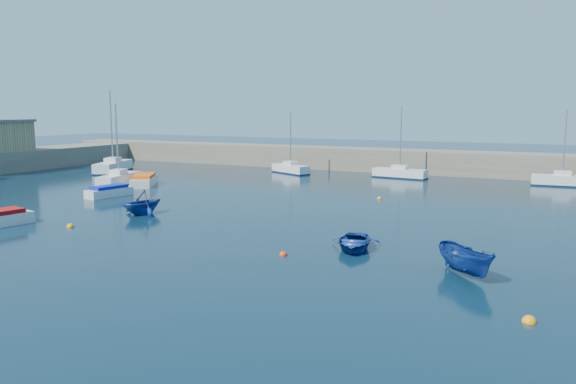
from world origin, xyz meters
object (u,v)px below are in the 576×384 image
at_px(motorboat_1, 109,191).
at_px(motorboat_2, 144,180).
at_px(sailboat_7, 562,180).
at_px(sailboat_3, 119,179).
at_px(sailboat_5, 291,169).
at_px(sailboat_6, 400,173).
at_px(dinghy_left, 142,202).
at_px(sailboat_4, 113,166).
at_px(dinghy_center, 354,242).
at_px(dinghy_right, 466,261).

distance_m(motorboat_1, motorboat_2, 7.26).
bearing_deg(motorboat_1, sailboat_7, 45.67).
bearing_deg(sailboat_3, sailboat_5, 43.53).
height_order(sailboat_5, sailboat_6, sailboat_6).
xyz_separation_m(motorboat_1, dinghy_left, (7.79, -4.91, 0.39)).
relative_size(sailboat_3, motorboat_2, 1.43).
xyz_separation_m(sailboat_3, motorboat_2, (1.94, 1.35, -0.12)).
xyz_separation_m(motorboat_2, dinghy_left, (9.98, -11.83, 0.34)).
bearing_deg(dinghy_left, sailboat_5, 104.57).
height_order(sailboat_4, dinghy_center, sailboat_4).
height_order(sailboat_5, motorboat_1, sailboat_5).
distance_m(sailboat_7, dinghy_center, 33.21).
xyz_separation_m(sailboat_4, dinghy_center, (37.56, -22.05, -0.29)).
xyz_separation_m(sailboat_5, motorboat_2, (-8.30, -15.23, -0.05)).
height_order(motorboat_1, dinghy_right, dinghy_right).
xyz_separation_m(sailboat_6, motorboat_2, (-20.60, -16.57, -0.04)).
distance_m(sailboat_3, sailboat_7, 42.38).
bearing_deg(dinghy_left, sailboat_7, 58.92).
height_order(sailboat_3, dinghy_right, sailboat_3).
bearing_deg(sailboat_6, motorboat_1, 147.75).
distance_m(sailboat_6, motorboat_2, 26.44).
height_order(sailboat_4, dinghy_left, sailboat_4).
xyz_separation_m(sailboat_6, dinghy_center, (6.02, -31.21, -0.17)).
bearing_deg(motorboat_1, dinghy_left, -21.87).
distance_m(sailboat_4, dinghy_left, 28.43).
xyz_separation_m(sailboat_6, dinghy_left, (-10.62, -28.41, 0.30)).
bearing_deg(motorboat_2, sailboat_4, 114.69).
bearing_deg(sailboat_7, motorboat_2, 111.48).
bearing_deg(sailboat_3, sailboat_7, 11.13).
xyz_separation_m(sailboat_7, dinghy_center, (-9.57, -31.81, -0.20)).
relative_size(sailboat_3, dinghy_right, 2.23).
bearing_deg(dinghy_left, motorboat_2, 141.16).
relative_size(sailboat_4, motorboat_2, 1.73).
relative_size(sailboat_4, dinghy_left, 2.94).
distance_m(sailboat_4, motorboat_2, 13.22).
bearing_deg(sailboat_5, dinghy_center, -121.79).
bearing_deg(sailboat_3, sailboat_6, 23.72).
height_order(dinghy_center, dinghy_left, dinghy_left).
height_order(dinghy_left, dinghy_right, dinghy_left).
relative_size(sailboat_3, dinghy_left, 2.43).
height_order(sailboat_5, dinghy_center, sailboat_5).
relative_size(motorboat_1, dinghy_left, 1.28).
bearing_deg(motorboat_2, sailboat_5, 30.23).
xyz_separation_m(sailboat_4, motorboat_2, (10.95, -7.42, -0.16)).
xyz_separation_m(motorboat_2, dinghy_right, (32.66, -16.96, 0.17)).
xyz_separation_m(sailboat_3, sailboat_6, (22.53, 17.93, -0.08)).
bearing_deg(motorboat_1, dinghy_right, -7.90).
height_order(sailboat_5, sailboat_7, sailboat_7).
distance_m(dinghy_left, dinghy_right, 23.25).
bearing_deg(dinghy_left, motorboat_1, 158.81).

